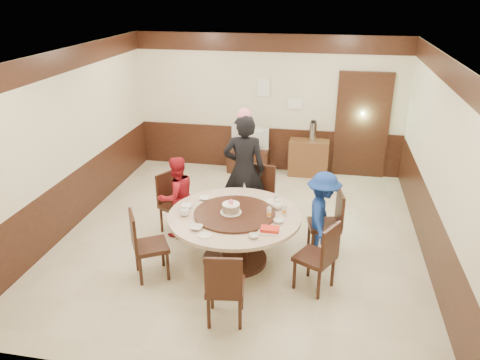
% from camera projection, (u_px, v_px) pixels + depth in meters
% --- Properties ---
extents(room, '(6.00, 6.04, 2.84)m').
position_uv_depth(room, '(242.00, 172.00, 7.02)').
color(room, beige).
rests_on(room, ground).
extents(banquet_table, '(1.84, 1.84, 0.78)m').
position_uv_depth(banquet_table, '(235.00, 228.00, 6.54)').
color(banquet_table, black).
rests_on(banquet_table, ground).
extents(chair_0, '(0.52, 0.52, 0.97)m').
position_uv_depth(chair_0, '(325.00, 234.00, 6.85)').
color(chair_0, black).
rests_on(chair_0, ground).
extents(chair_1, '(0.52, 0.53, 0.97)m').
position_uv_depth(chair_1, '(259.00, 206.00, 7.70)').
color(chair_1, black).
rests_on(chair_1, ground).
extents(chair_2, '(0.60, 0.60, 0.97)m').
position_uv_depth(chair_2, '(176.00, 214.00, 7.46)').
color(chair_2, black).
rests_on(chair_2, ground).
extents(chair_3, '(0.61, 0.60, 0.97)m').
position_uv_depth(chair_3, '(150.00, 256.00, 6.29)').
color(chair_3, black).
rests_on(chair_3, ground).
extents(chair_4, '(0.50, 0.50, 0.97)m').
position_uv_depth(chair_4, '(225.00, 298.00, 5.45)').
color(chair_4, black).
rests_on(chair_4, ground).
extents(chair_5, '(0.60, 0.60, 0.97)m').
position_uv_depth(chair_5, '(316.00, 268.00, 6.03)').
color(chair_5, black).
rests_on(chair_5, ground).
extents(person_standing, '(0.73, 0.54, 1.85)m').
position_uv_depth(person_standing, '(244.00, 170.00, 7.51)').
color(person_standing, black).
rests_on(person_standing, ground).
extents(person_red, '(0.79, 0.80, 1.30)m').
position_uv_depth(person_red, '(177.00, 197.00, 7.23)').
color(person_red, '#A61622').
rests_on(person_red, ground).
extents(person_blue, '(0.48, 0.84, 1.30)m').
position_uv_depth(person_blue, '(322.00, 216.00, 6.64)').
color(person_blue, navy).
rests_on(person_blue, ground).
extents(birthday_cake, '(0.30, 0.30, 0.20)m').
position_uv_depth(birthday_cake, '(231.00, 208.00, 6.41)').
color(birthday_cake, white).
rests_on(birthday_cake, banquet_table).
extents(teapot_left, '(0.17, 0.15, 0.13)m').
position_uv_depth(teapot_left, '(184.00, 212.00, 6.40)').
color(teapot_left, white).
rests_on(teapot_left, banquet_table).
extents(teapot_right, '(0.17, 0.15, 0.13)m').
position_uv_depth(teapot_right, '(277.00, 205.00, 6.59)').
color(teapot_right, white).
rests_on(teapot_right, banquet_table).
extents(bowl_0, '(0.17, 0.17, 0.04)m').
position_uv_depth(bowl_0, '(205.00, 198.00, 6.89)').
color(bowl_0, white).
rests_on(bowl_0, banquet_table).
extents(bowl_1, '(0.13, 0.13, 0.04)m').
position_uv_depth(bowl_1, '(254.00, 236.00, 5.86)').
color(bowl_1, white).
rests_on(bowl_1, banquet_table).
extents(bowl_2, '(0.17, 0.17, 0.04)m').
position_uv_depth(bowl_2, '(196.00, 228.00, 6.06)').
color(bowl_2, white).
rests_on(bowl_2, banquet_table).
extents(bowl_3, '(0.15, 0.15, 0.05)m').
position_uv_depth(bowl_3, '(279.00, 221.00, 6.23)').
color(bowl_3, white).
rests_on(bowl_3, banquet_table).
extents(bowl_4, '(0.16, 0.16, 0.04)m').
position_uv_depth(bowl_4, '(187.00, 206.00, 6.65)').
color(bowl_4, white).
rests_on(bowl_4, banquet_table).
extents(saucer_near, '(0.18, 0.18, 0.01)m').
position_uv_depth(saucer_near, '(205.00, 235.00, 5.91)').
color(saucer_near, white).
rests_on(saucer_near, banquet_table).
extents(saucer_far, '(0.18, 0.18, 0.01)m').
position_uv_depth(saucer_far, '(271.00, 201.00, 6.83)').
color(saucer_far, white).
rests_on(saucer_far, banquet_table).
extents(shrimp_platter, '(0.30, 0.20, 0.06)m').
position_uv_depth(shrimp_platter, '(270.00, 230.00, 5.99)').
color(shrimp_platter, white).
rests_on(shrimp_platter, banquet_table).
extents(bottle_0, '(0.06, 0.06, 0.16)m').
position_uv_depth(bottle_0, '(269.00, 213.00, 6.32)').
color(bottle_0, white).
rests_on(bottle_0, banquet_table).
extents(bottle_1, '(0.06, 0.06, 0.16)m').
position_uv_depth(bottle_1, '(284.00, 211.00, 6.38)').
color(bottle_1, white).
rests_on(bottle_1, banquet_table).
extents(bottle_2, '(0.06, 0.06, 0.16)m').
position_uv_depth(bottle_2, '(276.00, 200.00, 6.69)').
color(bottle_2, white).
rests_on(bottle_2, banquet_table).
extents(tv_stand, '(0.85, 0.45, 0.50)m').
position_uv_depth(tv_stand, '(248.00, 160.00, 9.88)').
color(tv_stand, black).
rests_on(tv_stand, ground).
extents(television, '(0.83, 0.27, 0.47)m').
position_uv_depth(television, '(249.00, 138.00, 9.69)').
color(television, '#959598').
rests_on(television, tv_stand).
extents(side_cabinet, '(0.80, 0.40, 0.75)m').
position_uv_depth(side_cabinet, '(308.00, 158.00, 9.64)').
color(side_cabinet, brown).
rests_on(side_cabinet, ground).
extents(thermos, '(0.15, 0.15, 0.38)m').
position_uv_depth(thermos, '(313.00, 132.00, 9.41)').
color(thermos, silver).
rests_on(thermos, side_cabinet).
extents(notice_left, '(0.25, 0.00, 0.35)m').
position_uv_depth(notice_left, '(264.00, 88.00, 9.44)').
color(notice_left, white).
rests_on(notice_left, room).
extents(notice_right, '(0.30, 0.00, 0.22)m').
position_uv_depth(notice_right, '(295.00, 104.00, 9.44)').
color(notice_right, white).
rests_on(notice_right, room).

